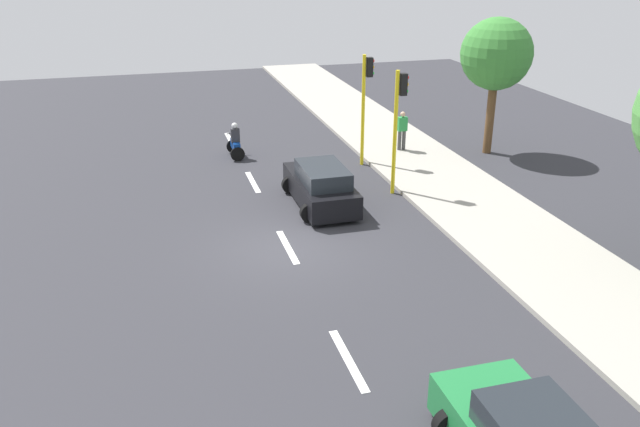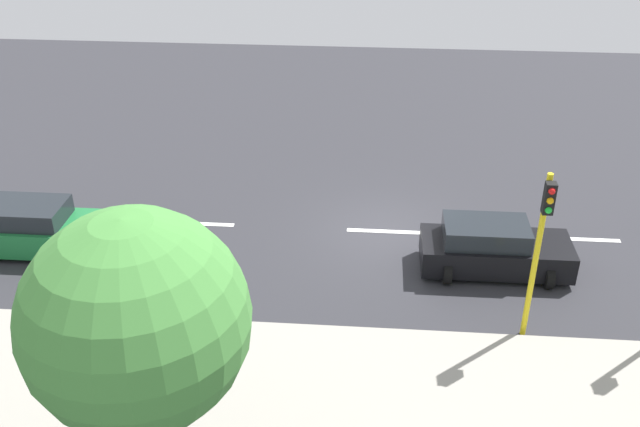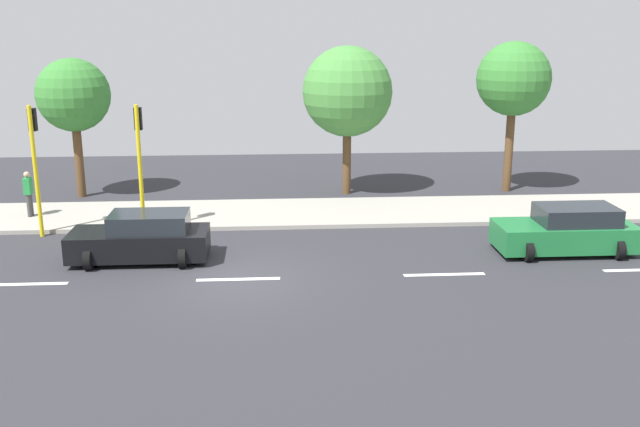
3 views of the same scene
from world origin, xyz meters
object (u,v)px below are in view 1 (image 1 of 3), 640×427
(pedestrian_near_signal, at_px, (402,129))
(street_tree_center, at_px, (496,55))
(motorcycle, at_px, (235,143))
(traffic_light_corner, at_px, (398,115))
(car_black, at_px, (321,186))
(traffic_light_midblock, at_px, (366,94))

(pedestrian_near_signal, height_order, street_tree_center, street_tree_center)
(motorcycle, bearing_deg, traffic_light_corner, -49.65)
(car_black, relative_size, traffic_light_midblock, 0.93)
(motorcycle, height_order, traffic_light_midblock, traffic_light_midblock)
(car_black, relative_size, pedestrian_near_signal, 2.49)
(pedestrian_near_signal, height_order, traffic_light_corner, traffic_light_corner)
(motorcycle, xyz_separation_m, pedestrian_near_signal, (7.07, -1.33, 0.42))
(motorcycle, distance_m, pedestrian_near_signal, 7.21)
(motorcycle, relative_size, traffic_light_midblock, 0.34)
(traffic_light_corner, height_order, street_tree_center, street_tree_center)
(car_black, height_order, traffic_light_midblock, traffic_light_midblock)
(pedestrian_near_signal, bearing_deg, traffic_light_midblock, -153.16)
(traffic_light_midblock, relative_size, street_tree_center, 0.78)
(traffic_light_corner, xyz_separation_m, traffic_light_midblock, (0.00, 3.48, 0.00))
(street_tree_center, bearing_deg, motorcycle, 167.96)
(motorcycle, relative_size, street_tree_center, 0.27)
(car_black, relative_size, traffic_light_corner, 0.93)
(car_black, xyz_separation_m, pedestrian_near_signal, (5.04, 4.98, 0.35))
(pedestrian_near_signal, bearing_deg, traffic_light_corner, -114.72)
(car_black, height_order, motorcycle, motorcycle)
(traffic_light_corner, bearing_deg, car_black, -171.46)
(pedestrian_near_signal, distance_m, traffic_light_midblock, 3.00)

